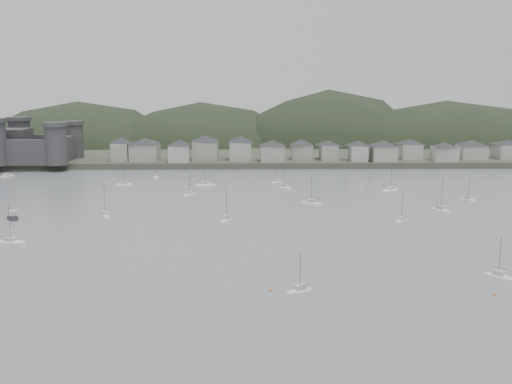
{
  "coord_description": "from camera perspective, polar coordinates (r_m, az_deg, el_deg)",
  "views": [
    {
      "loc": [
        -3.47,
        -110.75,
        39.33
      ],
      "look_at": [
        0.0,
        75.0,
        6.0
      ],
      "focal_mm": 41.3,
      "sensor_mm": 36.0,
      "label": 1
    }
  ],
  "objects": [
    {
      "name": "castle",
      "position": [
        314.33,
        -22.89,
        4.2
      ],
      "size": [
        66.0,
        43.0,
        20.0
      ],
      "color": "#38383B",
      "rests_on": "far_shore_land"
    },
    {
      "name": "motor_launch_far",
      "position": [
        192.94,
        -22.51,
        -2.29
      ],
      "size": [
        7.12,
        9.35,
        4.11
      ],
      "rotation": [
        0.0,
        0.0,
        3.65
      ],
      "color": "black",
      "rests_on": "ground"
    },
    {
      "name": "sailboat_lead",
      "position": [
        175.96,
        -2.87,
        -2.7
      ],
      "size": [
        4.75,
        8.23,
        10.73
      ],
      "rotation": [
        0.0,
        0.0,
        5.98
      ],
      "color": "silver",
      "rests_on": "ground"
    },
    {
      "name": "far_shore_land",
      "position": [
        407.52,
        -0.58,
        4.84
      ],
      "size": [
        900.0,
        250.0,
        3.0
      ],
      "primitive_type": "cube",
      "color": "#383D2D",
      "rests_on": "ground"
    },
    {
      "name": "mooring_buoys",
      "position": [
        175.07,
        2.23,
        -2.77
      ],
      "size": [
        150.87,
        115.59,
        0.7
      ],
      "color": "#C88442",
      "rests_on": "ground"
    },
    {
      "name": "forested_ridge",
      "position": [
        383.59,
        0.18,
        2.59
      ],
      "size": [
        851.55,
        103.94,
        102.57
      ],
      "color": "black",
      "rests_on": "ground"
    },
    {
      "name": "waterfront_town",
      "position": [
        300.58,
        9.32,
        4.18
      ],
      "size": [
        451.48,
        28.46,
        12.92
      ],
      "color": "gray",
      "rests_on": "far_shore_land"
    },
    {
      "name": "moored_fleet",
      "position": [
        183.51,
        -4.42,
        -2.18
      ],
      "size": [
        264.79,
        177.54,
        12.74
      ],
      "color": "silver",
      "rests_on": "ground"
    },
    {
      "name": "ground",
      "position": [
        117.58,
        0.69,
        -9.37
      ],
      "size": [
        900.0,
        900.0,
        0.0
      ],
      "primitive_type": "plane",
      "color": "slate",
      "rests_on": "ground"
    }
  ]
}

